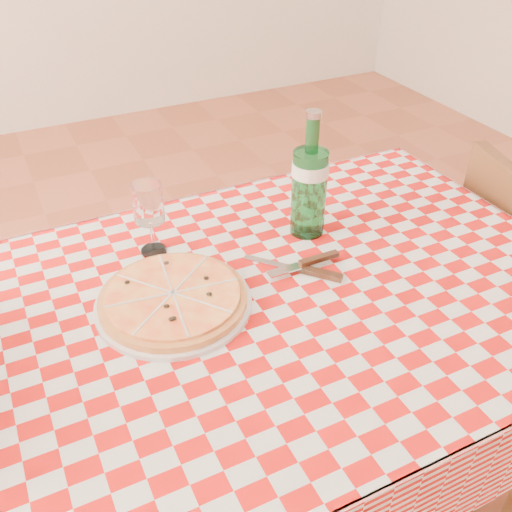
{
  "coord_description": "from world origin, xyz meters",
  "views": [
    {
      "loc": [
        -0.43,
        -0.78,
        1.49
      ],
      "look_at": [
        -0.02,
        0.06,
        0.82
      ],
      "focal_mm": 40.0,
      "sensor_mm": 36.0,
      "label": 1
    }
  ],
  "objects_px": {
    "pizza_plate": "(173,298)",
    "dining_table": "(277,329)",
    "water_bottle": "(310,175)",
    "wine_glass": "(150,219)"
  },
  "relations": [
    {
      "from": "dining_table",
      "to": "wine_glass",
      "type": "distance_m",
      "value": 0.36
    },
    {
      "from": "pizza_plate",
      "to": "dining_table",
      "type": "bearing_deg",
      "value": -15.45
    },
    {
      "from": "pizza_plate",
      "to": "water_bottle",
      "type": "bearing_deg",
      "value": 17.67
    },
    {
      "from": "pizza_plate",
      "to": "water_bottle",
      "type": "height_order",
      "value": "water_bottle"
    },
    {
      "from": "dining_table",
      "to": "water_bottle",
      "type": "bearing_deg",
      "value": 45.96
    },
    {
      "from": "dining_table",
      "to": "water_bottle",
      "type": "height_order",
      "value": "water_bottle"
    },
    {
      "from": "water_bottle",
      "to": "wine_glass",
      "type": "distance_m",
      "value": 0.36
    },
    {
      "from": "water_bottle",
      "to": "wine_glass",
      "type": "height_order",
      "value": "water_bottle"
    },
    {
      "from": "water_bottle",
      "to": "pizza_plate",
      "type": "bearing_deg",
      "value": -162.33
    },
    {
      "from": "pizza_plate",
      "to": "water_bottle",
      "type": "distance_m",
      "value": 0.41
    }
  ]
}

